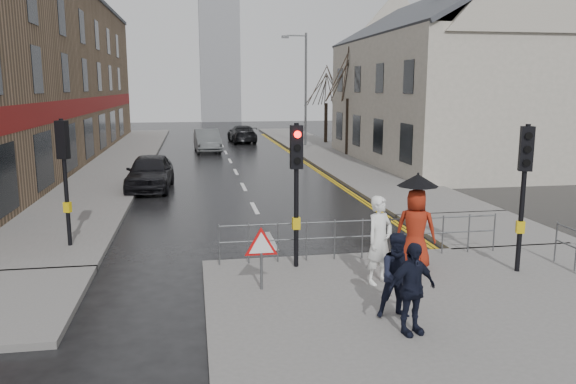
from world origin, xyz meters
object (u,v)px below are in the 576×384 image
object	(u,v)px
pedestrian_d	(412,289)
car_mid	(207,141)
pedestrian_a	(380,240)
pedestrian_with_umbrella	(416,219)
car_parked	(150,172)
pedestrian_b	(399,276)

from	to	relation	value
pedestrian_d	car_mid	world-z (taller)	pedestrian_d
pedestrian_a	pedestrian_with_umbrella	bearing A→B (deg)	5.92
pedestrian_a	car_parked	world-z (taller)	pedestrian_a
pedestrian_b	car_parked	size ratio (longest dim) A/B	0.36
pedestrian_a	pedestrian_d	bearing A→B (deg)	-126.39
pedestrian_d	car_parked	xyz separation A→B (m)	(-5.48, 15.77, -0.19)
pedestrian_b	pedestrian_with_umbrella	distance (m)	3.05
pedestrian_b	pedestrian_d	xyz separation A→B (m)	(-0.04, -0.70, 0.01)
pedestrian_b	car_mid	xyz separation A→B (m)	(-2.71, 29.22, -0.18)
pedestrian_d	pedestrian_with_umbrella	bearing A→B (deg)	52.55
pedestrian_d	car_mid	distance (m)	30.05
car_mid	pedestrian_with_umbrella	bearing A→B (deg)	-84.52
pedestrian_a	pedestrian_b	world-z (taller)	pedestrian_a
car_parked	car_mid	bearing A→B (deg)	81.35
pedestrian_b	pedestrian_d	distance (m)	0.70
pedestrian_d	car_mid	xyz separation A→B (m)	(-2.68, 29.93, -0.19)
pedestrian_b	car_mid	size ratio (longest dim) A/B	0.35
pedestrian_b	car_mid	bearing A→B (deg)	99.36
pedestrian_with_umbrella	car_mid	xyz separation A→B (m)	(-4.13, 26.55, -0.56)
pedestrian_with_umbrella	pedestrian_d	size ratio (longest dim) A/B	1.38
pedestrian_a	car_mid	bearing A→B (deg)	66.13
pedestrian_with_umbrella	pedestrian_d	distance (m)	3.70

